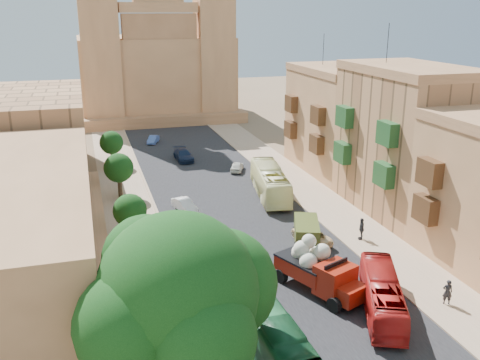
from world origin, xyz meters
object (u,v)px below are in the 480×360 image
bus_red_east (382,295)px  pedestrian_c (361,229)px  street_tree_d (111,143)px  car_blue_a (229,274)px  ficus_tree (180,297)px  bus_cream_east (270,182)px  street_tree_c (119,168)px  car_dkblue (183,155)px  car_white_b (237,167)px  car_white_a (185,205)px  car_cream (311,235)px  street_tree_a (148,273)px  bus_green_north (274,339)px  car_blue_b (153,140)px  olive_pickup (306,232)px  street_tree_b (130,211)px  red_truck (319,269)px  pedestrian_a (447,292)px  church (156,63)px

bus_red_east → pedestrian_c: 11.48m
street_tree_d → car_blue_a: size_ratio=1.16×
ficus_tree → bus_cream_east: (14.40, 27.87, -4.37)m
street_tree_c → car_dkblue: bearing=53.6°
bus_red_east → car_white_b: (-0.12, 32.84, -0.66)m
car_white_a → car_cream: 13.44m
street_tree_a → bus_red_east: size_ratio=0.54×
bus_green_north → car_blue_b: (0.43, 52.61, -0.79)m
olive_pickup → car_white_a: size_ratio=1.36×
street_tree_b → car_cream: size_ratio=0.98×
car_cream → bus_green_north: bearing=54.2°
olive_pickup → pedestrian_c: size_ratio=2.54×
red_truck → car_cream: bearing=69.7°
street_tree_d → car_white_b: size_ratio=1.33×
red_truck → car_blue_b: (-5.10, 46.33, -1.18)m
street_tree_c → bus_green_north: size_ratio=0.49×
car_blue_a → street_tree_c: bearing=127.2°
ficus_tree → car_cream: bearing=49.1°
street_tree_b → car_dkblue: size_ratio=0.89×
car_blue_a → car_white_b: car_blue_a is taller
car_cream → car_white_b: size_ratio=1.31×
car_dkblue → street_tree_b: bearing=-112.5°
car_white_a → pedestrian_a: (13.35, -21.86, 0.29)m
street_tree_b → ficus_tree: bearing=-88.3°
red_truck → pedestrian_a: (7.47, -3.91, -0.85)m
street_tree_b → olive_pickup: (14.00, -4.00, -1.96)m
street_tree_b → pedestrian_c: (18.70, -4.74, -1.90)m
bus_cream_east → car_white_b: 9.70m
ficus_tree → olive_pickup: bearing=50.0°
street_tree_b → car_white_a: 8.64m
bus_red_east → church: bearing=-62.5°
street_tree_d → car_white_b: street_tree_d is taller
bus_red_east → pedestrian_a: bearing=-160.7°
street_tree_d → bus_cream_east: street_tree_d is taller
ficus_tree → street_tree_d: (-0.59, 43.99, -2.95)m
car_dkblue → bus_green_north: bearing=-96.1°
car_cream → pedestrian_c: 4.37m
street_tree_c → bus_red_east: size_ratio=0.53×
street_tree_b → red_truck: bearing=-45.7°
bus_green_north → car_dkblue: bus_green_north is taller
car_white_b → pedestrian_c: size_ratio=1.75×
ficus_tree → car_blue_a: 13.55m
ficus_tree → street_tree_a: size_ratio=2.09×
ficus_tree → street_tree_b: (-0.59, 19.99, -3.05)m
red_truck → car_white_a: bearing=108.1°
street_tree_b → car_white_b: 22.65m
bus_cream_east → pedestrian_a: 23.95m
street_tree_b → bus_cream_east: street_tree_b is taller
church → pedestrian_c: size_ratio=19.00×
bus_green_north → car_white_a: bus_green_north is taller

